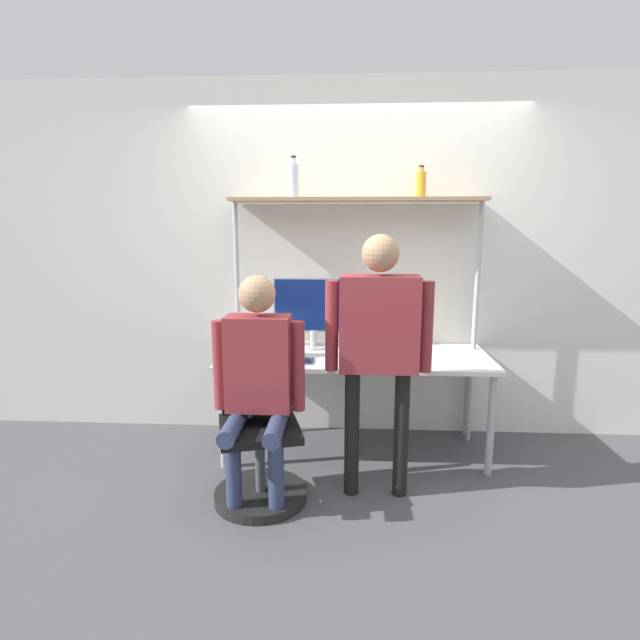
# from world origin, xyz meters

# --- Properties ---
(ground_plane) EXTENTS (12.00, 12.00, 0.00)m
(ground_plane) POSITION_xyz_m (0.00, 0.00, 0.00)
(ground_plane) COLOR #4C4C51
(wall_back) EXTENTS (8.00, 0.06, 2.70)m
(wall_back) POSITION_xyz_m (0.00, 0.81, 1.35)
(wall_back) COLOR silver
(wall_back) RESTS_ON ground_plane
(desk) EXTENTS (1.90, 0.76, 0.73)m
(desk) POSITION_xyz_m (0.00, 0.40, 0.66)
(desk) COLOR silver
(desk) RESTS_ON ground_plane
(shelf_unit) EXTENTS (1.81, 0.32, 1.83)m
(shelf_unit) POSITION_xyz_m (0.00, 0.62, 1.59)
(shelf_unit) COLOR #997A56
(shelf_unit) RESTS_ON ground_plane
(monitor) EXTENTS (0.61, 0.21, 0.53)m
(monitor) POSITION_xyz_m (-0.31, 0.61, 1.02)
(monitor) COLOR #B7B7BC
(monitor) RESTS_ON desk
(laptop) EXTENTS (0.34, 0.26, 0.25)m
(laptop) POSITION_xyz_m (-0.56, 0.26, 0.80)
(laptop) COLOR #BCBCC1
(laptop) RESTS_ON desk
(cell_phone) EXTENTS (0.07, 0.15, 0.01)m
(cell_phone) POSITION_xyz_m (-0.32, 0.20, 0.73)
(cell_phone) COLOR #264C8C
(cell_phone) RESTS_ON desk
(office_chair) EXTENTS (0.57, 0.57, 0.93)m
(office_chair) POSITION_xyz_m (-0.58, -0.27, 0.29)
(office_chair) COLOR black
(office_chair) RESTS_ON ground_plane
(person_seated) EXTENTS (0.54, 0.47, 1.36)m
(person_seated) POSITION_xyz_m (-0.57, -0.32, 0.80)
(person_seated) COLOR #2D3856
(person_seated) RESTS_ON ground_plane
(person_standing) EXTENTS (0.63, 0.21, 1.59)m
(person_standing) POSITION_xyz_m (0.13, -0.20, 1.02)
(person_standing) COLOR black
(person_standing) RESTS_ON ground_plane
(bottle_clear) EXTENTS (0.07, 0.07, 0.29)m
(bottle_clear) POSITION_xyz_m (-0.45, 0.62, 1.95)
(bottle_clear) COLOR silver
(bottle_clear) RESTS_ON shelf_unit
(bottle_amber) EXTENTS (0.07, 0.07, 0.22)m
(bottle_amber) POSITION_xyz_m (0.45, 0.62, 1.92)
(bottle_amber) COLOR gold
(bottle_amber) RESTS_ON shelf_unit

